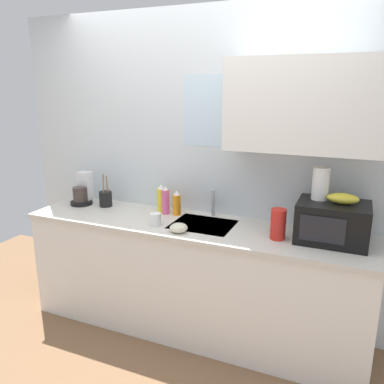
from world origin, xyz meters
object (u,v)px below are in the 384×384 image
at_px(paper_towel_roll, 321,183).
at_px(dish_soap_bottle_orange, 177,204).
at_px(banana_bunch, 343,199).
at_px(cereal_canister, 278,224).
at_px(dish_soap_bottle_yellow, 161,199).
at_px(mug_white, 155,219).
at_px(small_bowl, 179,228).
at_px(coffee_maker, 83,192).
at_px(dish_soap_bottle_pink, 166,201).
at_px(microwave, 332,222).
at_px(utensil_crock, 106,198).

bearing_deg(paper_towel_roll, dish_soap_bottle_orange, 177.29).
bearing_deg(banana_bunch, cereal_canister, -165.62).
relative_size(paper_towel_roll, dish_soap_bottle_yellow, 0.95).
height_order(mug_white, small_bowl, mug_white).
bearing_deg(small_bowl, dish_soap_bottle_orange, 117.09).
bearing_deg(banana_bunch, coffee_maker, 178.44).
relative_size(dish_soap_bottle_pink, cereal_canister, 1.11).
distance_m(microwave, paper_towel_roll, 0.27).
height_order(banana_bunch, coffee_maker, banana_bunch).
bearing_deg(coffee_maker, small_bowl, -15.95).
height_order(microwave, paper_towel_roll, paper_towel_roll).
relative_size(dish_soap_bottle_yellow, cereal_canister, 1.09).
xyz_separation_m(banana_bunch, coffee_maker, (-2.14, 0.06, -0.20)).
xyz_separation_m(microwave, dish_soap_bottle_orange, (-1.20, 0.10, -0.04)).
relative_size(microwave, small_bowl, 3.54).
bearing_deg(coffee_maker, dish_soap_bottle_orange, 2.77).
bearing_deg(small_bowl, dish_soap_bottle_pink, 128.92).
xyz_separation_m(dish_soap_bottle_orange, small_bowl, (0.18, -0.35, -0.06)).
relative_size(microwave, dish_soap_bottle_orange, 2.28).
xyz_separation_m(dish_soap_bottle_pink, dish_soap_bottle_yellow, (-0.06, 0.04, -0.00)).
bearing_deg(cereal_canister, dish_soap_bottle_yellow, 167.25).
xyz_separation_m(microwave, small_bowl, (-1.02, -0.25, -0.10)).
distance_m(cereal_canister, utensil_crock, 1.53).
distance_m(banana_bunch, cereal_canister, 0.45).
height_order(mug_white, utensil_crock, utensil_crock).
bearing_deg(microwave, coffee_maker, 178.36).
xyz_separation_m(coffee_maker, dish_soap_bottle_pink, (0.80, 0.03, 0.01)).
height_order(dish_soap_bottle_yellow, cereal_canister, dish_soap_bottle_yellow).
xyz_separation_m(microwave, dish_soap_bottle_yellow, (-1.35, 0.13, -0.03)).
xyz_separation_m(dish_soap_bottle_orange, cereal_canister, (0.86, -0.20, 0.01)).
relative_size(paper_towel_roll, utensil_crock, 0.75).
distance_m(coffee_maker, small_bowl, 1.12).
bearing_deg(dish_soap_bottle_pink, banana_bunch, -3.85).
relative_size(banana_bunch, cereal_canister, 0.94).
height_order(utensil_crock, small_bowl, utensil_crock).
bearing_deg(banana_bunch, utensil_crock, 177.91).
bearing_deg(small_bowl, utensil_crock, 159.35).
xyz_separation_m(microwave, coffee_maker, (-2.09, 0.06, -0.03)).
bearing_deg(utensil_crock, coffee_maker, -177.15).
height_order(paper_towel_roll, dish_soap_bottle_pink, paper_towel_roll).
xyz_separation_m(paper_towel_roll, dish_soap_bottle_pink, (-1.19, 0.04, -0.27)).
bearing_deg(small_bowl, paper_towel_roll, 18.14).
bearing_deg(paper_towel_roll, small_bowl, -161.86).
height_order(banana_bunch, mug_white, banana_bunch).
xyz_separation_m(cereal_canister, small_bowl, (-0.68, -0.15, -0.07)).
relative_size(paper_towel_roll, dish_soap_bottle_orange, 1.09).
bearing_deg(dish_soap_bottle_orange, coffee_maker, -177.23).
height_order(dish_soap_bottle_orange, dish_soap_bottle_yellow, dish_soap_bottle_yellow).
bearing_deg(utensil_crock, dish_soap_bottle_orange, 2.75).
bearing_deg(paper_towel_roll, coffee_maker, 179.76).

